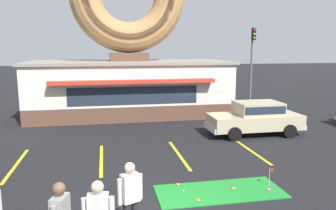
% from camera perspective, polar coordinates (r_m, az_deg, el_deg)
% --- Properties ---
extents(donut_shop_building, '(12.30, 6.75, 10.96)m').
position_cam_1_polar(donut_shop_building, '(21.05, -6.79, 8.67)').
color(donut_shop_building, brown).
rests_on(donut_shop_building, ground).
extents(putting_mat, '(3.69, 1.54, 0.03)m').
position_cam_1_polar(putting_mat, '(9.95, 8.97, -14.66)').
color(putting_mat, '#1E842D').
rests_on(putting_mat, ground).
extents(mini_donut_near_left, '(0.13, 0.13, 0.04)m').
position_cam_1_polar(mini_donut_near_left, '(10.22, 1.76, -13.65)').
color(mini_donut_near_left, '#D17F47').
rests_on(mini_donut_near_left, putting_mat).
extents(mini_donut_near_right, '(0.13, 0.13, 0.04)m').
position_cam_1_polar(mini_donut_near_right, '(9.30, 5.32, -16.17)').
color(mini_donut_near_right, '#D17F47').
rests_on(mini_donut_near_right, putting_mat).
extents(mini_donut_mid_left, '(0.13, 0.13, 0.04)m').
position_cam_1_polar(mini_donut_mid_left, '(10.14, 11.36, -14.06)').
color(mini_donut_mid_left, '#D17F47').
rests_on(mini_donut_mid_left, putting_mat).
extents(mini_donut_mid_centre, '(0.13, 0.13, 0.04)m').
position_cam_1_polar(mini_donut_mid_centre, '(10.32, 17.13, -13.87)').
color(mini_donut_mid_centre, '#D8667F').
rests_on(mini_donut_mid_centre, putting_mat).
extents(golf_ball, '(0.04, 0.04, 0.04)m').
position_cam_1_polar(golf_ball, '(9.81, 2.72, -14.67)').
color(golf_ball, white).
rests_on(golf_ball, putting_mat).
extents(putting_flag_pin, '(0.13, 0.01, 0.55)m').
position_cam_1_polar(putting_flag_pin, '(10.48, 17.47, -11.20)').
color(putting_flag_pin, silver).
rests_on(putting_flag_pin, putting_mat).
extents(car_champagne, '(4.57, 1.99, 1.60)m').
position_cam_1_polar(car_champagne, '(16.35, 15.01, -2.01)').
color(car_champagne, '#BCAD89').
rests_on(car_champagne, ground).
extents(pedestrian_leather_jacket_man, '(0.55, 0.37, 1.73)m').
position_cam_1_polar(pedestrian_leather_jacket_man, '(7.38, -6.58, -15.54)').
color(pedestrian_leather_jacket_man, '#232328').
rests_on(pedestrian_leather_jacket_man, ground).
extents(trash_bin, '(0.57, 0.57, 0.97)m').
position_cam_1_polar(trash_bin, '(19.23, -22.78, -1.85)').
color(trash_bin, '#51565B').
rests_on(trash_bin, ground).
extents(traffic_light_pole, '(0.28, 0.47, 5.80)m').
position_cam_1_polar(traffic_light_pole, '(26.97, 14.45, 8.58)').
color(traffic_light_pole, '#595B60').
rests_on(traffic_light_pole, ground).
extents(parking_stripe_far_left, '(0.12, 3.60, 0.01)m').
position_cam_1_polar(parking_stripe_far_left, '(13.11, -24.93, -9.43)').
color(parking_stripe_far_left, yellow).
rests_on(parking_stripe_far_left, ground).
extents(parking_stripe_left, '(0.12, 3.60, 0.01)m').
position_cam_1_polar(parking_stripe_left, '(12.72, -11.53, -9.28)').
color(parking_stripe_left, yellow).
rests_on(parking_stripe_left, ground).
extents(parking_stripe_mid_left, '(0.12, 3.60, 0.01)m').
position_cam_1_polar(parking_stripe_mid_left, '(13.02, 1.93, -8.63)').
color(parking_stripe_mid_left, yellow).
rests_on(parking_stripe_mid_left, ground).
extents(parking_stripe_centre, '(0.12, 3.60, 0.01)m').
position_cam_1_polar(parking_stripe_centre, '(13.98, 14.11, -7.63)').
color(parking_stripe_centre, yellow).
rests_on(parking_stripe_centre, ground).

